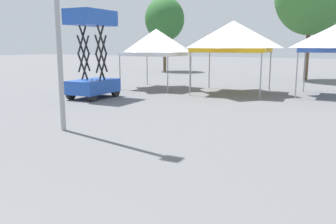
{
  "coord_description": "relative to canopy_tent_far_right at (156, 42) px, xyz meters",
  "views": [
    {
      "loc": [
        2.72,
        -0.38,
        2.39
      ],
      "look_at": [
        0.11,
        4.81,
        1.3
      ],
      "focal_mm": 38.3,
      "sensor_mm": 36.0,
      "label": 1
    }
  ],
  "objects": [
    {
      "name": "scissor_lift",
      "position": [
        -0.76,
        -4.6,
        -1.34
      ],
      "size": [
        1.4,
        2.3,
        3.89
      ],
      "color": "black",
      "rests_on": "ground"
    },
    {
      "name": "canopy_tent_center",
      "position": [
        4.35,
        -0.08,
        0.27
      ],
      "size": [
        3.71,
        3.71,
        3.56
      ],
      "color": "#9E9EA3",
      "rests_on": "ground"
    },
    {
      "name": "tree_behind_tents_center",
      "position": [
        -5.76,
        12.23,
        2.15
      ],
      "size": [
        3.58,
        3.58,
        6.67
      ],
      "color": "brown",
      "rests_on": "ground"
    },
    {
      "name": "canopy_tent_far_right",
      "position": [
        0.0,
        0.0,
        0.0
      ],
      "size": [
        3.07,
        3.07,
        3.26
      ],
      "color": "#9E9EA3",
      "rests_on": "ground"
    },
    {
      "name": "canopy_tent_behind_left",
      "position": [
        8.86,
        0.79,
        0.14
      ],
      "size": [
        2.9,
        2.9,
        3.3
      ],
      "color": "#9E9EA3",
      "rests_on": "ground"
    }
  ]
}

